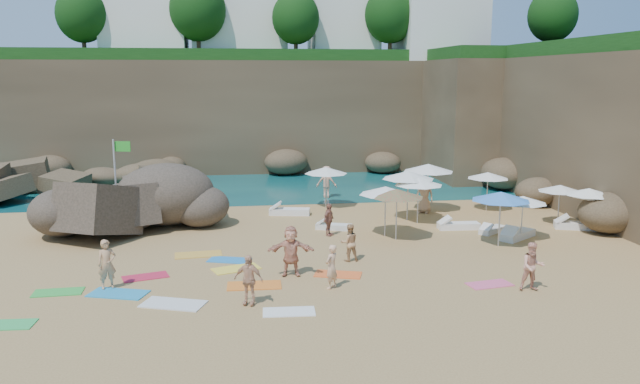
{
  "coord_description": "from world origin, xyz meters",
  "views": [
    {
      "loc": [
        -1.63,
        -23.23,
        6.95
      ],
      "look_at": [
        2.0,
        3.0,
        2.0
      ],
      "focal_mm": 35.0,
      "sensor_mm": 36.0,
      "label": 1
    }
  ],
  "objects": [
    {
      "name": "ground",
      "position": [
        0.0,
        0.0,
        0.0
      ],
      "size": [
        120.0,
        120.0,
        0.0
      ],
      "primitive_type": "plane",
      "color": "tan",
      "rests_on": "ground"
    },
    {
      "name": "seawater",
      "position": [
        0.0,
        30.0,
        0.0
      ],
      "size": [
        120.0,
        120.0,
        0.0
      ],
      "primitive_type": "plane",
      "color": "#0C4751",
      "rests_on": "ground"
    },
    {
      "name": "cliff_back",
      "position": [
        2.0,
        25.0,
        4.0
      ],
      "size": [
        44.0,
        8.0,
        8.0
      ],
      "primitive_type": "cube",
      "color": "brown",
      "rests_on": "ground"
    },
    {
      "name": "cliff_right",
      "position": [
        19.0,
        8.0,
        4.0
      ],
      "size": [
        8.0,
        30.0,
        8.0
      ],
      "primitive_type": "cube",
      "color": "brown",
      "rests_on": "ground"
    },
    {
      "name": "cliff_corner",
      "position": [
        17.0,
        20.0,
        4.0
      ],
      "size": [
        10.0,
        12.0,
        8.0
      ],
      "primitive_type": "cube",
      "color": "brown",
      "rests_on": "ground"
    },
    {
      "name": "rock_promontory",
      "position": [
        -11.0,
        16.0,
        0.0
      ],
      "size": [
        12.0,
        7.0,
        2.0
      ],
      "primitive_type": null,
      "color": "brown",
      "rests_on": "ground"
    },
    {
      "name": "clifftop_buildings",
      "position": [
        2.96,
        25.79,
        11.24
      ],
      "size": [
        28.48,
        9.48,
        7.0
      ],
      "color": "white",
      "rests_on": "cliff_back"
    },
    {
      "name": "clifftop_trees",
      "position": [
        4.78,
        19.52,
        11.26
      ],
      "size": [
        35.6,
        23.82,
        4.4
      ],
      "color": "#11380F",
      "rests_on": "ground"
    },
    {
      "name": "marina_masts",
      "position": [
        -16.5,
        30.0,
        3.0
      ],
      "size": [
        3.1,
        0.1,
        6.0
      ],
      "color": "white",
      "rests_on": "ground"
    },
    {
      "name": "rock_outcrop",
      "position": [
        -5.58,
        5.94,
        0.0
      ],
      "size": [
        9.04,
        7.86,
        3.04
      ],
      "primitive_type": null,
      "rotation": [
        0.0,
        0.0,
        0.33
      ],
      "color": "brown",
      "rests_on": "ground"
    },
    {
      "name": "flag_pole",
      "position": [
        -6.93,
        5.95,
        2.63
      ],
      "size": [
        0.8,
        0.2,
        4.12
      ],
      "color": "silver",
      "rests_on": "ground"
    },
    {
      "name": "parasol_0",
      "position": [
        3.17,
        9.15,
        2.0
      ],
      "size": [
        2.3,
        2.3,
        2.18
      ],
      "color": "silver",
      "rests_on": "ground"
    },
    {
      "name": "parasol_1",
      "position": [
        6.99,
        4.95,
        2.01
      ],
      "size": [
        2.32,
        2.32,
        2.19
      ],
      "color": "silver",
      "rests_on": "ground"
    },
    {
      "name": "parasol_2",
      "position": [
        6.68,
        5.66,
        2.22
      ],
      "size": [
        2.56,
        2.56,
        2.42
      ],
      "color": "silver",
      "rests_on": "ground"
    },
    {
      "name": "parasol_3",
      "position": [
        11.38,
        7.18,
        1.86
      ],
      "size": [
        2.14,
        2.14,
        2.02
      ],
      "color": "silver",
      "rests_on": "ground"
    },
    {
      "name": "parasol_4",
      "position": [
        14.16,
        2.42,
        1.81
      ],
      "size": [
        2.08,
        2.08,
        1.97
      ],
      "color": "silver",
      "rests_on": "ground"
    },
    {
      "name": "parasol_5",
      "position": [
        8.24,
        7.42,
        2.29
      ],
      "size": [
        2.63,
        2.63,
        2.49
      ],
      "color": "silver",
      "rests_on": "ground"
    },
    {
      "name": "parasol_6",
      "position": [
        5.19,
        2.13,
        2.03
      ],
      "size": [
        2.33,
        2.33,
        2.21
      ],
      "color": "silver",
      "rests_on": "ground"
    },
    {
      "name": "parasol_7",
      "position": [
        10.51,
        1.35,
        1.75
      ],
      "size": [
        2.02,
        2.02,
        1.91
      ],
      "color": "silver",
      "rests_on": "ground"
    },
    {
      "name": "parasol_8",
      "position": [
        13.46,
        3.69,
        1.76
      ],
      "size": [
        2.02,
        2.02,
        1.91
      ],
      "color": "silver",
      "rests_on": "ground"
    },
    {
      "name": "parasol_9",
      "position": [
        4.85,
        2.77,
        2.03
      ],
      "size": [
        2.34,
        2.34,
        2.21
      ],
      "color": "silver",
      "rests_on": "ground"
    },
    {
      "name": "parasol_10",
      "position": [
        9.13,
        0.52,
        2.1
      ],
      "size": [
        2.42,
        2.42,
        2.29
      ],
      "color": "silver",
      "rests_on": "ground"
    },
    {
      "name": "parasol_11",
      "position": [
        14.39,
        2.44,
        1.7
      ],
      "size": [
        1.96,
        1.96,
        1.86
      ],
      "color": "silver",
      "rests_on": "ground"
    },
    {
      "name": "lounger_0",
      "position": [
        1.08,
        7.59,
        0.16
      ],
      "size": [
        2.12,
        1.04,
        0.32
      ],
      "primitive_type": "cube",
      "rotation": [
        0.0,
        0.0,
        -0.18
      ],
      "color": "white",
      "rests_on": "ground"
    },
    {
      "name": "lounger_1",
      "position": [
        8.52,
        3.53,
        0.15
      ],
      "size": [
        1.93,
        0.74,
        0.29
      ],
      "primitive_type": "cube",
      "rotation": [
        0.0,
        0.0,
        -0.06
      ],
      "color": "white",
      "rests_on": "ground"
    },
    {
      "name": "lounger_2",
      "position": [
        9.8,
        2.68,
        0.12
      ],
      "size": [
        1.54,
        1.32,
        0.24
      ],
      "primitive_type": "cube",
      "rotation": [
        0.0,
        0.0,
        0.64
      ],
      "color": "silver",
      "rests_on": "ground"
    },
    {
      "name": "lounger_3",
      "position": [
        2.81,
        4.24,
        0.13
      ],
      "size": [
        1.71,
        1.05,
        0.25
      ],
      "primitive_type": "cube",
      "rotation": [
        0.0,
        0.0,
        -0.34
      ],
      "color": "silver",
      "rests_on": "ground"
    },
    {
      "name": "lounger_4",
      "position": [
        13.96,
        2.78,
        0.16
      ],
      "size": [
        2.15,
        1.35,
        0.32
      ],
      "primitive_type": "cube",
      "rotation": [
        0.0,
        0.0,
        -0.35
      ],
      "color": "white",
      "rests_on": "ground"
    },
    {
      "name": "lounger_5",
      "position": [
        10.46,
        1.56,
        0.15
      ],
      "size": [
        1.99,
        1.69,
        0.31
      ],
      "primitive_type": "cube",
      "rotation": [
        0.0,
        0.0,
        0.63
      ],
      "color": "silver",
      "rests_on": "ground"
    },
    {
      "name": "towel_0",
      "position": [
        -5.47,
        -3.31,
        0.02
      ],
      "size": [
        2.05,
        1.46,
        0.03
      ],
      "primitive_type": "cube",
      "rotation": [
        0.0,
        0.0,
        -0.32
      ],
      "color": "#2490C4",
      "rests_on": "ground"
    },
    {
      "name": "towel_2",
      "position": [
        -1.08,
        -3.12,
        0.02
      ],
      "size": [
        1.83,
        0.96,
        0.03
      ],
      "primitive_type": "cube",
      "rotation": [
        0.0,
        0.0,
        -0.03
      ],
      "color": "orange",
      "rests_on": "ground"
    },
    {
      "name": "towel_3",
      "position": [
        -8.18,
        -5.53,
        0.01
      ],
      "size": [
        1.63,
        0.88,
        0.03
      ],
      "primitive_type": "cube",
      "rotation": [
        0.0,
        0.0,
        -0.05
      ],
      "color": "green",
      "rests_on": "ground"
    },
    {
      "name": "towel_4",
      "position": [
        -1.67,
        -1.17,
        0.01
      ],
      "size": [
        1.88,
        1.36,
        0.03
      ],
      "primitive_type": "cube",
      "rotation": [
        0.0,
        0.0,
        0.34
      ],
      "color": "yellow",
      "rests_on": "ground"
    },
    {
      "name": "towel_5",
      "position": [
        -3.62,
        -4.51,
        0.02
      ],
      "size": [
        2.14,
        1.57,
        0.03
      ],
      "primitive_type": "cube",
      "rotation": [
        0.0,
        0.0,
        -0.35
      ],
      "color": "silver",
      "rests_on": "ground"
    },
    {
      "name": "towel_7",
      "position": [
        -4.83,
        -1.67,
        0.01
      ],
      "size": [
        1.7,
        1.19,
        0.03
      ],
      "primitive_type": "cube",
      "rotation": [
        0.0,
        0.0,
        0.29
      ],
      "color": "#C4223F",
      "rests_on": "ground"
    },
    {
      "name": "towel_8",
      "position": [
        -1.93,
        -0.03,
        0.01
      ],
      "size": [
        1.76,
        1.25,
        0.03
      ],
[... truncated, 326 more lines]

